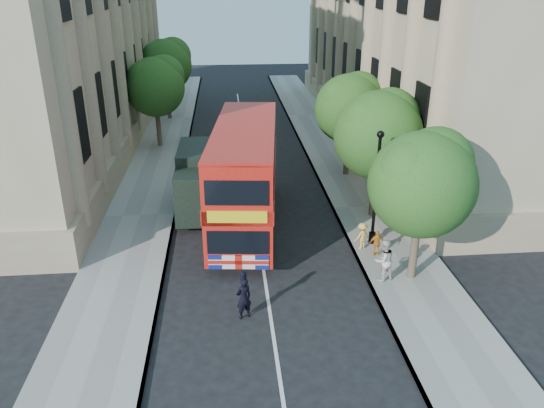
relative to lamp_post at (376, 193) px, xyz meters
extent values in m
plane|color=black|center=(-5.00, -6.00, -2.51)|extent=(120.00, 120.00, 0.00)
cube|color=gray|center=(0.75, 4.00, -2.45)|extent=(3.50, 80.00, 0.12)
cube|color=gray|center=(-10.75, 4.00, -2.45)|extent=(3.50, 80.00, 0.12)
cube|color=tan|center=(8.80, 18.00, 6.49)|extent=(12.00, 38.00, 18.00)
cube|color=tan|center=(-18.80, 18.00, 6.49)|extent=(12.00, 38.00, 18.00)
cylinder|color=#473828|center=(0.80, -3.00, -1.08)|extent=(0.32, 0.32, 2.86)
sphere|color=#26531B|center=(0.80, -3.00, 1.52)|extent=(4.00, 4.00, 4.00)
sphere|color=#26531B|center=(1.40, -2.60, 2.17)|extent=(2.80, 2.80, 2.80)
sphere|color=#26531B|center=(0.30, -3.30, 2.04)|extent=(2.60, 2.60, 2.60)
cylinder|color=#473828|center=(0.80, 3.00, -1.01)|extent=(0.32, 0.32, 2.99)
sphere|color=#26531B|center=(0.80, 3.00, 1.71)|extent=(4.20, 4.20, 4.20)
sphere|color=#26531B|center=(1.40, 3.40, 2.39)|extent=(2.94, 2.94, 2.94)
sphere|color=#26531B|center=(0.30, 2.70, 2.25)|extent=(2.73, 2.73, 2.73)
cylinder|color=#473828|center=(0.80, 9.00, -1.06)|extent=(0.32, 0.32, 2.90)
sphere|color=#26531B|center=(0.80, 9.00, 1.58)|extent=(4.00, 4.00, 4.00)
sphere|color=#26531B|center=(1.40, 9.40, 2.24)|extent=(2.80, 2.80, 2.80)
sphere|color=#26531B|center=(0.30, 8.70, 2.11)|extent=(2.60, 2.60, 2.60)
cylinder|color=#473828|center=(-11.00, 16.00, -1.01)|extent=(0.32, 0.32, 2.99)
sphere|color=#26531B|center=(-11.00, 16.00, 1.71)|extent=(4.00, 4.00, 4.00)
sphere|color=#26531B|center=(-10.40, 16.40, 2.39)|extent=(2.80, 2.80, 2.80)
sphere|color=#26531B|center=(-11.50, 15.70, 2.25)|extent=(2.60, 2.60, 2.60)
cylinder|color=#473828|center=(-11.00, 24.00, -0.93)|extent=(0.32, 0.32, 3.17)
sphere|color=#26531B|center=(-11.00, 24.00, 1.95)|extent=(4.20, 4.20, 4.20)
sphere|color=#26531B|center=(-10.40, 24.40, 2.67)|extent=(2.94, 2.94, 2.94)
sphere|color=#26531B|center=(-11.50, 23.70, 2.53)|extent=(2.73, 2.73, 2.73)
cylinder|color=black|center=(0.00, 0.00, -2.14)|extent=(0.30, 0.30, 0.50)
cylinder|color=black|center=(0.00, 0.00, 0.11)|extent=(0.14, 0.14, 5.00)
sphere|color=black|center=(0.00, 0.00, 2.61)|extent=(0.32, 0.32, 0.32)
cube|color=#BA160C|center=(-5.50, 2.65, 0.12)|extent=(3.76, 10.52, 4.28)
cube|color=black|center=(-5.50, 2.65, -0.83)|extent=(3.75, 9.88, 0.98)
cube|color=black|center=(-5.50, 2.65, 1.23)|extent=(3.75, 9.88, 0.98)
cube|color=yellow|center=(-6.03, -2.47, 0.25)|extent=(2.27, 0.32, 0.49)
cylinder|color=black|center=(-7.09, -0.83, -1.97)|extent=(0.41, 1.11, 1.08)
cylinder|color=black|center=(-4.66, -1.09, -1.97)|extent=(0.41, 1.11, 1.08)
cylinder|color=black|center=(-6.36, 6.18, -1.97)|extent=(0.41, 1.11, 1.08)
cylinder|color=black|center=(-3.93, 5.92, -1.97)|extent=(0.41, 1.11, 1.08)
cube|color=black|center=(-7.66, 2.71, -0.96)|extent=(2.33, 2.10, 2.41)
cube|color=black|center=(-7.67, 1.73, -0.67)|extent=(2.07, 0.13, 0.80)
cube|color=black|center=(-7.62, 5.24, -0.73)|extent=(2.35, 3.71, 2.87)
cube|color=black|center=(-7.63, 4.55, -2.11)|extent=(2.15, 5.54, 0.29)
cylinder|color=black|center=(-8.69, 2.61, -2.05)|extent=(0.27, 0.92, 0.92)
cylinder|color=black|center=(-6.63, 2.58, -2.05)|extent=(0.27, 0.92, 0.92)
cylinder|color=black|center=(-8.64, 6.40, -2.05)|extent=(0.27, 0.92, 0.92)
cylinder|color=black|center=(-6.57, 6.37, -2.05)|extent=(0.27, 0.92, 0.92)
imported|color=black|center=(-5.94, -5.00, -1.71)|extent=(0.69, 0.59, 1.60)
imported|color=beige|center=(-0.42, -3.14, -1.53)|extent=(1.01, 0.89, 1.73)
imported|color=orange|center=(-0.11, -1.14, -1.82)|extent=(0.67, 0.29, 1.14)
imported|color=#F4C453|center=(-0.60, -0.49, -1.79)|extent=(0.89, 0.73, 1.20)
camera|label=1|loc=(-6.36, -20.66, 8.57)|focal=35.00mm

